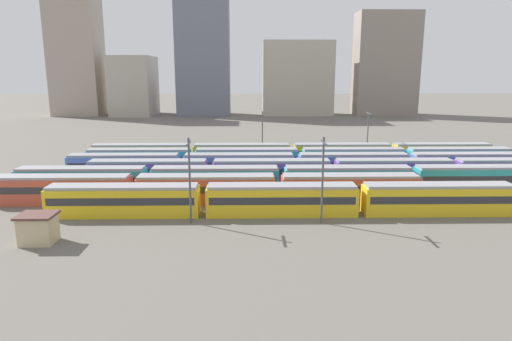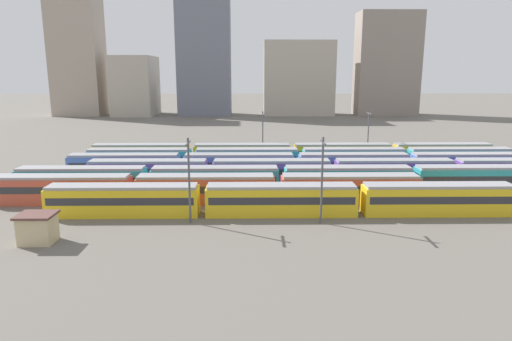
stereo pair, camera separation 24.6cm
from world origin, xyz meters
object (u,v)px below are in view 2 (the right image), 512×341
(train_track_2, at_px, (413,179))
(train_track_6, at_px, (292,153))
(catenary_pole_1, at_px, (263,133))
(train_track_1, at_px, (206,189))
(signal_hut, at_px, (38,228))
(train_track_0, at_px, (281,199))
(catenary_pole_0, at_px, (322,176))
(train_track_5, at_px, (300,159))
(train_track_4, at_px, (296,164))
(catenary_pole_3, at_px, (368,132))
(train_track_3, at_px, (333,171))
(catenary_pole_2, at_px, (189,176))

(train_track_2, relative_size, train_track_6, 1.51)
(train_track_6, relative_size, catenary_pole_1, 7.83)
(train_track_1, height_order, train_track_2, same)
(signal_hut, bearing_deg, catenary_pole_1, 61.02)
(train_track_0, height_order, catenary_pole_1, catenary_pole_1)
(catenary_pole_0, height_order, catenary_pole_1, catenary_pole_0)
(train_track_5, height_order, train_track_6, same)
(train_track_6, height_order, catenary_pole_1, catenary_pole_1)
(train_track_4, relative_size, catenary_pole_3, 7.69)
(catenary_pole_0, distance_m, catenary_pole_3, 40.45)
(train_track_1, bearing_deg, catenary_pole_3, 45.48)
(train_track_3, bearing_deg, train_track_0, -120.09)
(train_track_1, xyz_separation_m, catenary_pole_1, (8.25, 28.95, 3.41))
(catenary_pole_1, xyz_separation_m, catenary_pole_2, (-9.29, -37.03, 0.13))
(train_track_6, bearing_deg, train_track_4, -91.87)
(catenary_pole_3, bearing_deg, catenary_pole_1, -179.23)
(train_track_5, xyz_separation_m, catenary_pole_2, (-15.74, -28.88, 3.54))
(train_track_5, xyz_separation_m, catenary_pole_0, (-0.87, -29.17, 3.59))
(train_track_3, bearing_deg, train_track_1, -150.72)
(train_track_0, height_order, train_track_6, same)
(train_track_3, bearing_deg, signal_hut, -144.39)
(catenary_pole_3, bearing_deg, train_track_2, -88.99)
(train_track_0, height_order, train_track_1, same)
(train_track_2, bearing_deg, catenary_pole_2, -156.28)
(train_track_4, bearing_deg, train_track_2, -33.44)
(catenary_pole_0, bearing_deg, catenary_pole_1, 98.50)
(train_track_0, height_order, train_track_5, same)
(train_track_1, height_order, catenary_pole_0, catenary_pole_0)
(train_track_2, bearing_deg, catenary_pole_3, 91.01)
(train_track_3, height_order, catenary_pole_2, catenary_pole_2)
(catenary_pole_0, xyz_separation_m, catenary_pole_1, (-5.58, 37.32, -0.18))
(train_track_0, xyz_separation_m, catenary_pole_2, (-10.55, -2.88, 3.54))
(train_track_3, relative_size, train_track_5, 1.00)
(train_track_5, distance_m, signal_hut, 46.14)
(train_track_5, xyz_separation_m, signal_hut, (-30.26, -34.83, -0.35))
(train_track_4, bearing_deg, catenary_pole_0, -89.03)
(train_track_5, bearing_deg, signal_hut, -130.98)
(catenary_pole_3, xyz_separation_m, signal_hut, (-44.31, -43.26, -3.85))
(train_track_3, relative_size, train_track_6, 1.00)
(train_track_0, distance_m, train_track_4, 21.17)
(catenary_pole_1, bearing_deg, train_track_4, -68.82)
(catenary_pole_2, bearing_deg, train_track_2, 23.72)
(train_track_4, bearing_deg, train_track_5, 76.20)
(train_track_3, distance_m, catenary_pole_3, 21.70)
(train_track_5, distance_m, catenary_pole_0, 29.40)
(train_track_3, relative_size, catenary_pole_0, 7.54)
(train_track_6, xyz_separation_m, catenary_pole_2, (-14.81, -34.08, 3.54))
(catenary_pole_1, bearing_deg, train_track_6, -28.16)
(train_track_0, bearing_deg, catenary_pole_1, 92.11)
(train_track_0, bearing_deg, train_track_6, 82.23)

